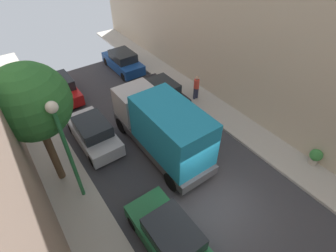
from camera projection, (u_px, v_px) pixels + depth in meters
name	position (u px, v px, depth m)	size (l,w,h in m)	color
ground	(214.00, 205.00, 11.66)	(32.00, 32.00, 0.00)	#38383D
sidewalk_right	(282.00, 156.00, 13.82)	(2.00, 44.00, 0.15)	#B7B2A8
parked_car_left_2	(171.00, 238.00, 9.76)	(1.78, 4.20, 1.57)	#1E6638
parked_car_left_3	(93.00, 133.00, 14.26)	(1.78, 4.20, 1.57)	silver
parked_car_left_4	(60.00, 88.00, 17.71)	(1.78, 4.20, 1.57)	red
parked_car_right_2	(162.00, 92.00, 17.32)	(1.78, 4.20, 1.57)	black
parked_car_right_3	(123.00, 62.00, 20.71)	(1.78, 4.20, 1.57)	#194799
delivery_truck	(162.00, 127.00, 13.00)	(2.26, 6.60, 3.38)	#4C4C51
pedestrian	(196.00, 87.00, 17.21)	(0.40, 0.36, 1.72)	#2D334C
street_tree_0	(31.00, 103.00, 9.78)	(3.09, 3.09, 6.04)	brown
potted_plant_0	(16.00, 102.00, 16.70)	(0.56, 0.56, 0.80)	#B2A899
potted_plant_1	(20.00, 116.00, 15.58)	(0.52, 0.52, 0.80)	slate
potted_plant_3	(316.00, 156.00, 13.01)	(0.62, 0.62, 0.91)	#B2A899
potted_plant_5	(29.00, 129.00, 14.71)	(0.59, 0.59, 0.87)	brown
lamp_post	(64.00, 140.00, 9.66)	(0.44, 0.44, 5.23)	#26723F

